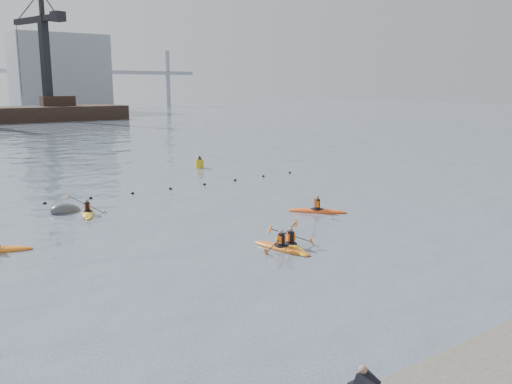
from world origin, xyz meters
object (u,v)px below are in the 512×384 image
(kayaker_4, at_px, (317,210))
(mooring_buoy, at_px, (66,212))
(kayaker_1, at_px, (291,245))
(kayaker_0, at_px, (281,247))
(kayaker_3, at_px, (88,212))
(nav_buoy, at_px, (200,164))

(kayaker_4, distance_m, mooring_buoy, 15.43)
(kayaker_1, distance_m, mooring_buoy, 15.27)
(kayaker_0, height_order, kayaker_3, kayaker_3)
(kayaker_4, relative_size, mooring_buoy, 1.52)
(kayaker_3, height_order, mooring_buoy, kayaker_3)
(kayaker_1, xyz_separation_m, mooring_buoy, (-6.39, 13.87, -0.10))
(mooring_buoy, xyz_separation_m, nav_buoy, (15.75, 10.68, 0.41))
(kayaker_0, relative_size, mooring_buoy, 1.67)
(kayaker_1, height_order, nav_buoy, nav_buoy)
(kayaker_0, height_order, kayaker_1, kayaker_0)
(kayaker_1, bearing_deg, mooring_buoy, 130.43)
(kayaker_0, xyz_separation_m, kayaker_1, (0.60, 0.01, -0.00))
(kayaker_4, bearing_deg, nav_buoy, -141.98)
(kayaker_0, xyz_separation_m, nav_buoy, (9.96, 24.56, 0.31))
(kayaker_0, relative_size, kayaker_3, 1.05)
(kayaker_1, bearing_deg, kayaker_4, 53.56)
(kayaker_0, relative_size, kayaker_1, 1.00)
(kayaker_1, relative_size, kayaker_3, 1.04)
(kayaker_0, bearing_deg, kayaker_3, 99.82)
(kayaker_0, distance_m, mooring_buoy, 15.04)
(kayaker_4, height_order, mooring_buoy, kayaker_4)
(kayaker_3, bearing_deg, kayaker_1, -47.27)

